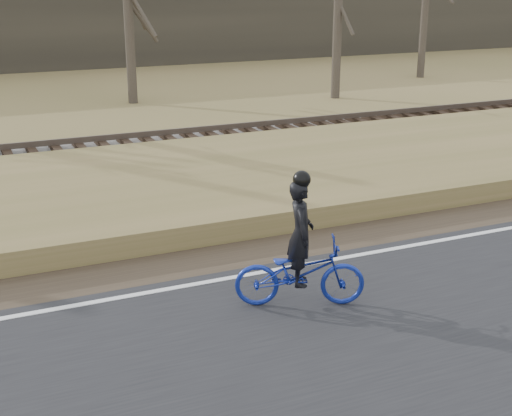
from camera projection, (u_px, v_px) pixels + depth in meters
name	position (u px, v px, depth m)	size (l,w,h in m)	color
ground	(186.00, 295.00, 11.18)	(120.00, 120.00, 0.00)	olive
road	(249.00, 371.00, 9.00)	(120.00, 6.00, 0.06)	black
edge_line	(182.00, 286.00, 11.33)	(120.00, 0.12, 0.01)	silver
shoulder	(164.00, 267.00, 12.21)	(120.00, 1.60, 0.04)	#473A2B
embankment	(121.00, 206.00, 14.75)	(120.00, 5.00, 0.44)	olive
ballast	(85.00, 163.00, 18.05)	(120.00, 3.00, 0.45)	slate
railroad	(84.00, 151.00, 17.96)	(120.00, 2.40, 0.29)	black
cyclist	(300.00, 264.00, 10.54)	(2.05, 1.35, 2.09)	navy
bare_tree_right	(338.00, 3.00, 27.58)	(0.36, 0.36, 7.39)	#443D32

